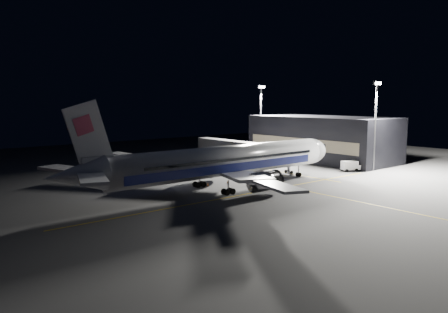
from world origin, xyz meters
TOP-DOWN VIEW (x-y plane):
  - ground at (0.00, 0.00)m, footprint 200.00×200.00m
  - guide_line_main at (10.00, 0.00)m, footprint 0.25×80.00m
  - guide_line_cross at (0.00, -6.00)m, footprint 70.00×0.25m
  - guide_line_side at (22.00, 10.00)m, footprint 0.25×40.00m
  - airliner at (-1.08, 0.00)m, footprint 61.48×54.22m
  - terminal at (45.98, 14.00)m, footprint 18.12×40.00m
  - jet_bridge at (22.00, 18.06)m, footprint 3.60×34.40m
  - floodlight_mast_north at (40.00, 31.99)m, footprint 2.40×0.68m
  - floodlight_mast_south at (40.00, -6.01)m, footprint 2.40×0.67m
  - service_truck at (35.43, -3.07)m, footprint 5.09×3.55m
  - baggage_tug at (-5.42, 16.64)m, footprint 2.82×2.43m
  - safety_cone_a at (-1.04, 4.21)m, footprint 0.40×0.40m
  - safety_cone_b at (3.88, 4.00)m, footprint 0.45×0.45m
  - safety_cone_c at (4.91, 10.65)m, footprint 0.38×0.38m

SIDE VIEW (x-z plane):
  - ground at x=0.00m, z-range 0.00..0.00m
  - guide_line_main at x=10.00m, z-range 0.00..0.01m
  - guide_line_cross at x=0.00m, z-range 0.00..0.01m
  - guide_line_side at x=22.00m, z-range 0.00..0.01m
  - safety_cone_c at x=4.91m, z-range 0.00..0.57m
  - safety_cone_a at x=-1.04m, z-range 0.00..0.60m
  - safety_cone_b at x=3.88m, z-range 0.00..0.67m
  - baggage_tug at x=-5.42m, z-range -0.07..1.74m
  - service_truck at x=35.43m, z-range 0.09..2.51m
  - jet_bridge at x=22.00m, z-range 1.43..7.73m
  - airliner at x=-1.08m, z-range -3.16..13.48m
  - terminal at x=45.98m, z-range 0.00..12.00m
  - floodlight_mast_north at x=40.00m, z-range 2.02..22.72m
  - floodlight_mast_south at x=40.00m, z-range 2.02..22.72m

